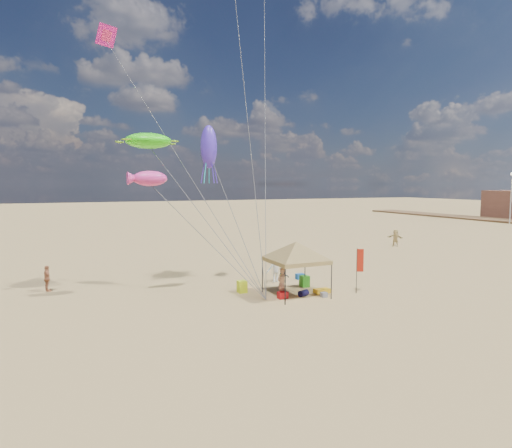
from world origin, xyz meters
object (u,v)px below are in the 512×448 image
at_px(person_far_a, 47,278).
at_px(person_far_c, 395,238).
at_px(person_near_b, 284,275).
at_px(lamp_north, 511,190).
at_px(person_near_a, 282,283).
at_px(beach_cart, 322,291).
at_px(chair_yellow, 242,287).
at_px(person_near_c, 275,268).
at_px(canopy_tent, 296,244).
at_px(cooler_red, 283,295).
at_px(cooler_blue, 300,276).
at_px(chair_green, 304,281).
at_px(feather_flag, 359,263).

bearing_deg(person_far_a, person_far_c, -95.85).
height_order(person_near_b, lamp_north, lamp_north).
height_order(person_near_a, lamp_north, lamp_north).
bearing_deg(person_far_c, beach_cart, -84.67).
bearing_deg(chair_yellow, person_near_a, -46.95).
relative_size(chair_yellow, person_near_c, 0.37).
distance_m(canopy_tent, person_far_a, 14.92).
bearing_deg(chair_yellow, person_far_c, 27.33).
height_order(cooler_red, person_far_c, person_far_c).
bearing_deg(person_far_a, person_near_c, -120.52).
distance_m(beach_cart, person_far_c, 21.96).
distance_m(cooler_blue, person_far_a, 15.77).
height_order(person_far_a, person_far_c, person_far_c).
height_order(cooler_red, person_near_a, person_near_a).
height_order(cooler_red, person_near_b, person_near_b).
bearing_deg(person_near_c, beach_cart, 101.27).
bearing_deg(cooler_red, person_near_b, 60.55).
xyz_separation_m(cooler_red, lamp_north, (54.48, 25.51, 5.33)).
bearing_deg(lamp_north, cooler_blue, -157.08).
height_order(person_near_c, person_far_c, person_near_c).
relative_size(cooler_blue, person_near_c, 0.28).
xyz_separation_m(beach_cart, person_near_a, (-2.42, 0.44, 0.62)).
xyz_separation_m(person_far_c, lamp_north, (34.54, 12.22, 4.63)).
height_order(person_near_c, lamp_north, lamp_north).
relative_size(chair_green, person_far_c, 0.40).
bearing_deg(chair_yellow, feather_flag, -25.20).
xyz_separation_m(chair_green, person_near_b, (-1.34, 0.19, 0.47)).
height_order(feather_flag, beach_cart, feather_flag).
distance_m(cooler_blue, lamp_north, 55.79).
bearing_deg(person_near_b, person_near_a, -173.95).
distance_m(chair_yellow, person_far_c, 24.23).
distance_m(canopy_tent, feather_flag, 3.97).
height_order(chair_green, person_near_b, person_near_b).
distance_m(chair_green, chair_yellow, 4.11).
xyz_separation_m(canopy_tent, person_far_c, (18.95, 13.01, -2.12)).
bearing_deg(person_far_a, canopy_tent, -134.30).
xyz_separation_m(canopy_tent, beach_cart, (1.54, -0.36, -2.81)).
height_order(canopy_tent, chair_green, canopy_tent).
bearing_deg(person_near_b, person_far_a, 107.13).
relative_size(cooler_blue, chair_yellow, 0.77).
relative_size(person_near_b, lamp_north, 0.20).
distance_m(cooler_blue, person_near_b, 2.85).
xyz_separation_m(person_far_a, person_far_c, (32.04, 6.19, 0.09)).
relative_size(chair_green, lamp_north, 0.08).
xyz_separation_m(cooler_blue, person_near_c, (-1.93, -0.08, 0.77)).
distance_m(canopy_tent, chair_yellow, 4.15).
xyz_separation_m(cooler_red, chair_green, (2.52, 1.91, 0.16)).
bearing_deg(person_far_c, chair_yellow, -94.85).
relative_size(person_near_a, person_near_b, 1.00).
xyz_separation_m(person_near_a, person_near_c, (1.29, 3.44, 0.14)).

